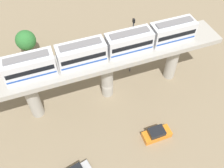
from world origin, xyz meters
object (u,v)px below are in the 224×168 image
(tree_near_viaduct, at_px, (26,40))
(train, at_px, (106,48))
(signal_post, at_px, (132,45))
(parked_car_orange, at_px, (157,134))

(tree_near_viaduct, bearing_deg, train, -141.97)
(train, height_order, signal_post, train)
(train, bearing_deg, signal_post, -58.85)
(parked_car_orange, bearing_deg, tree_near_viaduct, 32.07)
(parked_car_orange, distance_m, tree_near_viaduct, 28.41)
(parked_car_orange, height_order, tree_near_viaduct, tree_near_viaduct)
(parked_car_orange, relative_size, signal_post, 0.37)
(train, height_order, parked_car_orange, train)
(parked_car_orange, relative_size, tree_near_viaduct, 0.74)
(train, height_order, tree_near_viaduct, train)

